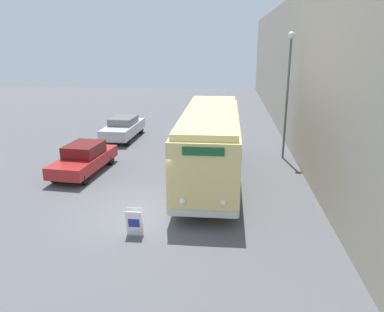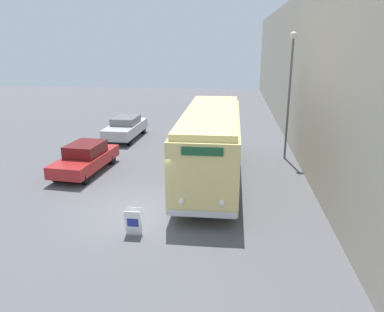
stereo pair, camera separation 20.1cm
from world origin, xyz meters
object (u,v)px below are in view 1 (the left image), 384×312
at_px(vintage_bus, 210,142).
at_px(streetlamp, 288,79).
at_px(parked_car_mid, 123,128).
at_px(parked_car_near, 84,158).
at_px(sign_board, 135,223).

relative_size(vintage_bus, streetlamp, 1.46).
relative_size(streetlamp, parked_car_mid, 1.45).
distance_m(vintage_bus, parked_car_near, 6.34).
bearing_deg(vintage_bus, parked_car_mid, 129.96).
height_order(streetlamp, parked_car_mid, streetlamp).
bearing_deg(streetlamp, parked_car_near, -161.17).
relative_size(streetlamp, parked_car_near, 1.48).
xyz_separation_m(vintage_bus, parked_car_near, (-6.22, 0.48, -1.11)).
bearing_deg(parked_car_mid, sign_board, -70.47).
xyz_separation_m(sign_board, parked_car_mid, (-3.90, 12.78, 0.31)).
bearing_deg(streetlamp, parked_car_mid, 161.35).
bearing_deg(parked_car_near, vintage_bus, 1.09).
distance_m(sign_board, parked_car_mid, 13.37).
xyz_separation_m(vintage_bus, parked_car_mid, (-6.13, 7.32, -1.09)).
distance_m(streetlamp, parked_car_near, 11.29).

